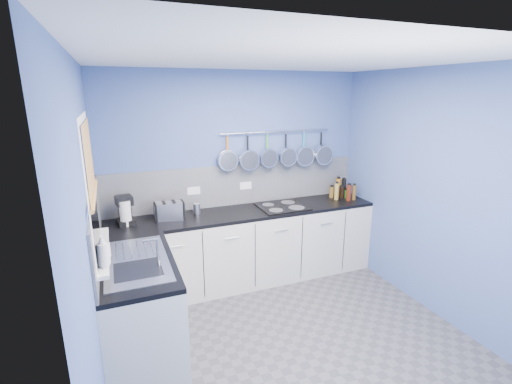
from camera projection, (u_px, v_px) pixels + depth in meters
floor at (290, 339)px, 3.47m from camera, size 3.20×3.00×0.02m
ceiling at (298, 57)px, 2.80m from camera, size 3.20×3.00×0.02m
wall_back at (237, 176)px, 4.49m from camera, size 3.20×0.02×2.50m
wall_front at (437, 305)px, 1.78m from camera, size 3.20×0.02×2.50m
wall_left at (89, 240)px, 2.56m from camera, size 0.02×3.00×2.50m
wall_right at (435, 194)px, 3.71m from camera, size 0.02×3.00×2.50m
backsplash_back at (238, 185)px, 4.49m from camera, size 3.20×0.02×0.50m
backsplash_left at (96, 225)px, 3.13m from camera, size 0.02×1.80×0.50m
cabinet_run_back at (246, 248)px, 4.43m from camera, size 3.20×0.60×0.86m
worktop_back at (246, 212)px, 4.31m from camera, size 3.20×0.60×0.04m
cabinet_run_left at (141, 310)px, 3.16m from camera, size 0.60×1.20×0.86m
worktop_left at (137, 263)px, 3.04m from camera, size 0.60×1.20×0.04m
window_frame at (91, 188)px, 2.76m from camera, size 0.01×1.00×1.10m
window_glass at (92, 188)px, 2.76m from camera, size 0.01×0.90×1.00m
bamboo_blind at (89, 159)px, 2.71m from camera, size 0.01×0.90×0.55m
window_sill at (102, 250)px, 2.91m from camera, size 0.10×0.98×0.03m
sink_unit at (136, 260)px, 3.03m from camera, size 0.50×0.95×0.01m
mixer_tap at (158, 252)px, 2.89m from camera, size 0.12×0.08×0.26m
socket_left at (194, 191)px, 4.29m from camera, size 0.15×0.01×0.09m
socket_right at (246, 186)px, 4.52m from camera, size 0.15×0.01×0.09m
pot_rail at (277, 132)px, 4.47m from camera, size 1.45×0.02×0.02m
soap_bottle_a at (103, 251)px, 2.59m from camera, size 0.11×0.11×0.24m
soap_bottle_b at (103, 248)px, 2.71m from camera, size 0.10×0.10×0.17m
paper_towel at (125, 213)px, 3.80m from camera, size 0.13×0.13×0.27m
coffee_maker at (125, 210)px, 3.83m from camera, size 0.20×0.22×0.30m
toaster at (169, 211)px, 4.00m from camera, size 0.32×0.22×0.19m
canister at (197, 209)px, 4.19m from camera, size 0.11×0.11×0.12m
hob at (282, 207)px, 4.44m from camera, size 0.56×0.49×0.01m
pan_0 at (228, 152)px, 4.29m from camera, size 0.24×0.07×0.43m
pan_1 at (248, 151)px, 4.38m from camera, size 0.25×0.10×0.44m
pan_2 at (267, 150)px, 4.47m from camera, size 0.23×0.11×0.42m
pan_3 at (286, 148)px, 4.56m from camera, size 0.23×0.12×0.42m
pan_4 at (304, 148)px, 4.66m from camera, size 0.26×0.09×0.45m
pan_5 at (321, 147)px, 4.75m from camera, size 0.25×0.13×0.44m
condiment_0 at (344, 188)px, 4.90m from camera, size 0.06×0.06×0.22m
condiment_1 at (338, 188)px, 4.85m from camera, size 0.07×0.07×0.25m
condiment_2 at (332, 192)px, 4.83m from camera, size 0.06×0.06×0.14m
condiment_3 at (347, 194)px, 4.84m from camera, size 0.07×0.07×0.10m
condiment_4 at (342, 192)px, 4.80m from camera, size 0.07×0.07×0.15m
condiment_5 at (337, 191)px, 4.72m from camera, size 0.05×0.05×0.22m
condiment_6 at (354, 192)px, 4.72m from camera, size 0.05×0.05×0.20m
condiment_7 at (349, 193)px, 4.68m from camera, size 0.06×0.06×0.21m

